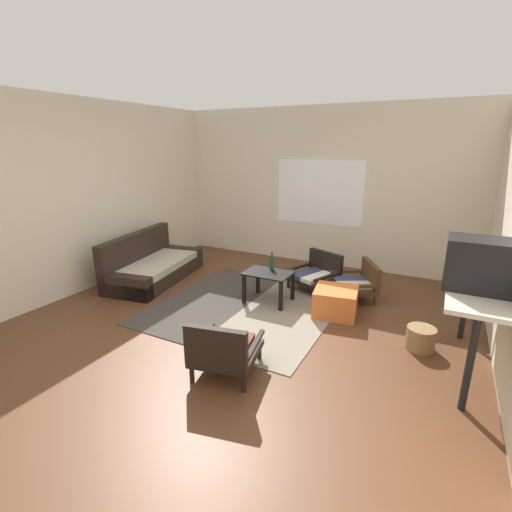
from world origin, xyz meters
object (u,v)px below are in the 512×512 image
object	(u,v)px
armchair_by_window	(317,273)
clay_vase	(477,264)
armchair_corner	(358,281)
crt_television	(480,264)
wicker_basket	(421,338)
couch	(152,266)
armchair_striped_foreground	(224,350)
console_shelf	(474,294)
glass_bottle	(272,262)
ottoman_orange	(335,302)
coffee_table	(269,278)

from	to	relation	value
armchair_by_window	clay_vase	xyz separation A→B (m)	(1.91, -1.07, 0.73)
armchair_corner	crt_television	distance (m)	2.06
crt_television	wicker_basket	world-z (taller)	crt_television
couch	wicker_basket	distance (m)	3.99
armchair_striped_foreground	console_shelf	size ratio (longest dim) A/B	0.50
armchair_corner	glass_bottle	xyz separation A→B (m)	(-1.06, -0.58, 0.29)
armchair_striped_foreground	armchair_corner	bearing A→B (deg)	74.30
armchair_striped_foreground	wicker_basket	xyz separation A→B (m)	(1.57, 1.34, -0.14)
ottoman_orange	console_shelf	world-z (taller)	console_shelf
clay_vase	glass_bottle	world-z (taller)	clay_vase
clay_vase	ottoman_orange	bearing A→B (deg)	166.99
console_shelf	clay_vase	xyz separation A→B (m)	(0.00, 0.27, 0.21)
coffee_table	wicker_basket	bearing A→B (deg)	-10.68
crt_television	wicker_basket	bearing A→B (deg)	141.28
armchair_corner	clay_vase	xyz separation A→B (m)	(1.28, -1.00, 0.73)
clay_vase	couch	bearing A→B (deg)	176.93
wicker_basket	armchair_by_window	bearing A→B (deg)	142.89
crt_television	glass_bottle	size ratio (longest dim) A/B	2.19
crt_television	couch	bearing A→B (deg)	171.92
couch	wicker_basket	bearing A→B (deg)	-4.51
armchair_striped_foreground	armchair_corner	xyz separation A→B (m)	(0.68, 2.41, -0.02)
glass_bottle	armchair_striped_foreground	bearing A→B (deg)	-78.18
coffee_table	glass_bottle	world-z (taller)	glass_bottle
crt_television	clay_vase	distance (m)	0.40
armchair_by_window	wicker_basket	size ratio (longest dim) A/B	2.70
armchair_by_window	glass_bottle	size ratio (longest dim) A/B	3.14
armchair_by_window	armchair_striped_foreground	bearing A→B (deg)	-91.10
coffee_table	crt_television	bearing A→B (deg)	-16.11
couch	wicker_basket	xyz separation A→B (m)	(3.97, -0.31, -0.09)
coffee_table	clay_vase	xyz separation A→B (m)	(2.32, -0.29, 0.63)
armchair_corner	ottoman_orange	xyz separation A→B (m)	(-0.13, -0.67, -0.07)
armchair_by_window	coffee_table	bearing A→B (deg)	-117.68
console_shelf	wicker_basket	size ratio (longest dim) A/B	4.90
armchair_striped_foreground	crt_television	xyz separation A→B (m)	(1.95, 1.03, 0.82)
coffee_table	armchair_striped_foreground	xyz separation A→B (m)	(0.37, -1.71, -0.08)
couch	console_shelf	size ratio (longest dim) A/B	1.30
glass_bottle	wicker_basket	world-z (taller)	glass_bottle
armchair_corner	coffee_table	bearing A→B (deg)	-145.82
crt_television	ottoman_orange	bearing A→B (deg)	153.20
armchair_corner	ottoman_orange	world-z (taller)	armchair_corner
couch	ottoman_orange	world-z (taller)	couch
console_shelf	wicker_basket	xyz separation A→B (m)	(-0.38, 0.18, -0.64)
ottoman_orange	console_shelf	xyz separation A→B (m)	(1.41, -0.59, 0.59)
crt_television	armchair_corner	bearing A→B (deg)	132.76
couch	glass_bottle	size ratio (longest dim) A/B	7.40
ottoman_orange	console_shelf	size ratio (longest dim) A/B	0.36
console_shelf	clay_vase	world-z (taller)	clay_vase
clay_vase	wicker_basket	size ratio (longest dim) A/B	1.01
couch	ottoman_orange	size ratio (longest dim) A/B	3.59
clay_vase	armchair_corner	bearing A→B (deg)	142.10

